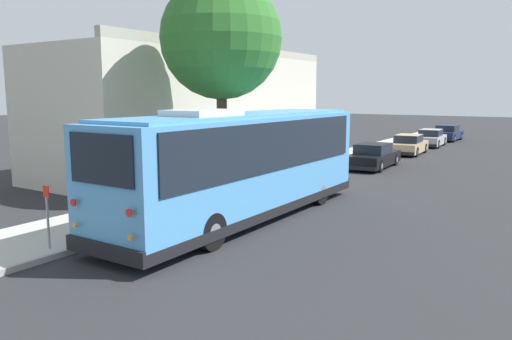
{
  "coord_description": "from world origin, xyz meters",
  "views": [
    {
      "loc": [
        -12.98,
        -8.72,
        3.92
      ],
      "look_at": [
        1.32,
        0.58,
        1.3
      ],
      "focal_mm": 35.0,
      "sensor_mm": 36.0,
      "label": 1
    }
  ],
  "objects_px": {
    "parked_sedan_navy": "(447,133)",
    "sign_post_near": "(48,216)",
    "shuttle_bus": "(243,160)",
    "parked_sedan_black": "(373,156)",
    "parked_sedan_tan": "(409,145)",
    "parked_sedan_silver": "(431,138)",
    "street_tree": "(223,30)",
    "sign_post_far": "(108,206)"
  },
  "relations": [
    {
      "from": "parked_sedan_black",
      "to": "street_tree",
      "type": "height_order",
      "value": "street_tree"
    },
    {
      "from": "parked_sedan_black",
      "to": "street_tree",
      "type": "bearing_deg",
      "value": 167.18
    },
    {
      "from": "sign_post_far",
      "to": "parked_sedan_navy",
      "type": "bearing_deg",
      "value": -2.27
    },
    {
      "from": "parked_sedan_tan",
      "to": "street_tree",
      "type": "distance_m",
      "value": 18.7
    },
    {
      "from": "street_tree",
      "to": "sign_post_far",
      "type": "bearing_deg",
      "value": -176.57
    },
    {
      "from": "parked_sedan_silver",
      "to": "parked_sedan_navy",
      "type": "distance_m",
      "value": 5.54
    },
    {
      "from": "shuttle_bus",
      "to": "parked_sedan_black",
      "type": "distance_m",
      "value": 12.94
    },
    {
      "from": "shuttle_bus",
      "to": "sign_post_far",
      "type": "height_order",
      "value": "shuttle_bus"
    },
    {
      "from": "street_tree",
      "to": "sign_post_far",
      "type": "relative_size",
      "value": 6.09
    },
    {
      "from": "sign_post_near",
      "to": "sign_post_far",
      "type": "relative_size",
      "value": 1.12
    },
    {
      "from": "shuttle_bus",
      "to": "parked_sedan_tan",
      "type": "relative_size",
      "value": 2.56
    },
    {
      "from": "parked_sedan_navy",
      "to": "parked_sedan_tan",
      "type": "bearing_deg",
      "value": -179.38
    },
    {
      "from": "sign_post_far",
      "to": "street_tree",
      "type": "bearing_deg",
      "value": 3.43
    },
    {
      "from": "shuttle_bus",
      "to": "parked_sedan_black",
      "type": "height_order",
      "value": "shuttle_bus"
    },
    {
      "from": "parked_sedan_silver",
      "to": "parked_sedan_tan",
      "type": "bearing_deg",
      "value": 176.98
    },
    {
      "from": "shuttle_bus",
      "to": "parked_sedan_navy",
      "type": "distance_m",
      "value": 31.28
    },
    {
      "from": "parked_sedan_tan",
      "to": "parked_sedan_navy",
      "type": "distance_m",
      "value": 11.3
    },
    {
      "from": "parked_sedan_navy",
      "to": "sign_post_near",
      "type": "relative_size",
      "value": 2.76
    },
    {
      "from": "parked_sedan_tan",
      "to": "parked_sedan_navy",
      "type": "relative_size",
      "value": 1.01
    },
    {
      "from": "parked_sedan_silver",
      "to": "shuttle_bus",
      "type": "bearing_deg",
      "value": 178.13
    },
    {
      "from": "parked_sedan_black",
      "to": "parked_sedan_silver",
      "type": "bearing_deg",
      "value": -1.72
    },
    {
      "from": "sign_post_near",
      "to": "sign_post_far",
      "type": "height_order",
      "value": "sign_post_near"
    },
    {
      "from": "parked_sedan_black",
      "to": "parked_sedan_silver",
      "type": "distance_m",
      "value": 12.83
    },
    {
      "from": "parked_sedan_black",
      "to": "sign_post_near",
      "type": "relative_size",
      "value": 3.0
    },
    {
      "from": "shuttle_bus",
      "to": "street_tree",
      "type": "bearing_deg",
      "value": 47.0
    },
    {
      "from": "parked_sedan_black",
      "to": "parked_sedan_tan",
      "type": "relative_size",
      "value": 1.08
    },
    {
      "from": "parked_sedan_navy",
      "to": "street_tree",
      "type": "distance_m",
      "value": 29.65
    },
    {
      "from": "shuttle_bus",
      "to": "sign_post_far",
      "type": "xyz_separation_m",
      "value": [
        -3.64,
        1.99,
        -0.99
      ]
    },
    {
      "from": "street_tree",
      "to": "parked_sedan_tan",
      "type": "bearing_deg",
      "value": -5.61
    },
    {
      "from": "parked_sedan_tan",
      "to": "street_tree",
      "type": "relative_size",
      "value": 0.51
    },
    {
      "from": "parked_sedan_tan",
      "to": "sign_post_near",
      "type": "xyz_separation_m",
      "value": [
        -25.44,
        1.4,
        0.37
      ]
    },
    {
      "from": "shuttle_bus",
      "to": "street_tree",
      "type": "height_order",
      "value": "street_tree"
    },
    {
      "from": "shuttle_bus",
      "to": "street_tree",
      "type": "distance_m",
      "value": 5.35
    },
    {
      "from": "parked_sedan_tan",
      "to": "parked_sedan_navy",
      "type": "height_order",
      "value": "parked_sedan_navy"
    },
    {
      "from": "street_tree",
      "to": "shuttle_bus",
      "type": "bearing_deg",
      "value": -132.87
    },
    {
      "from": "shuttle_bus",
      "to": "sign_post_near",
      "type": "height_order",
      "value": "shuttle_bus"
    },
    {
      "from": "sign_post_near",
      "to": "parked_sedan_navy",
      "type": "bearing_deg",
      "value": -2.15
    },
    {
      "from": "parked_sedan_tan",
      "to": "parked_sedan_silver",
      "type": "relative_size",
      "value": 1.03
    },
    {
      "from": "parked_sedan_tan",
      "to": "sign_post_near",
      "type": "relative_size",
      "value": 2.77
    },
    {
      "from": "shuttle_bus",
      "to": "sign_post_near",
      "type": "xyz_separation_m",
      "value": [
        -5.49,
        1.99,
        -0.91
      ]
    },
    {
      "from": "parked_sedan_navy",
      "to": "shuttle_bus",
      "type": "bearing_deg",
      "value": -178.34
    },
    {
      "from": "parked_sedan_black",
      "to": "parked_sedan_silver",
      "type": "relative_size",
      "value": 1.11
    }
  ]
}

